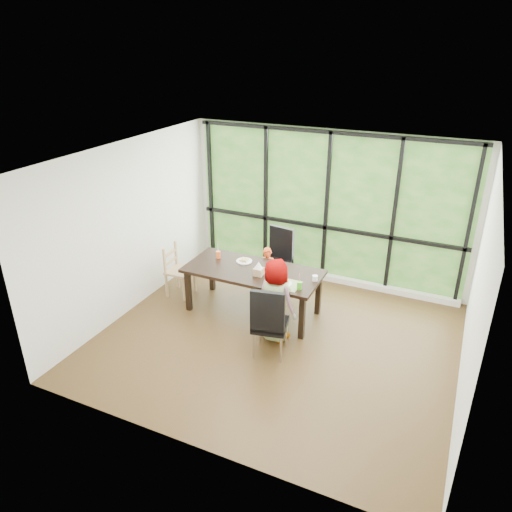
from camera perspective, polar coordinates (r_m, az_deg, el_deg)
name	(u,v)px	position (r m, az deg, el deg)	size (l,w,h in m)	color
ground	(277,339)	(7.21, 2.45, -9.84)	(5.00, 5.00, 0.00)	black
back_wall	(327,207)	(8.52, 8.45, 5.72)	(5.00, 5.00, 0.00)	silver
foliage_backdrop	(327,208)	(8.50, 8.41, 5.68)	(4.80, 0.02, 2.65)	#24511A
window_mullions	(326,208)	(8.47, 8.33, 5.61)	(4.80, 0.06, 2.65)	black
window_sill	(321,276)	(8.94, 7.75, -2.36)	(4.80, 0.12, 0.10)	silver
dining_table	(253,291)	(7.68, -0.37, -4.16)	(2.13, 0.97, 0.75)	black
chair_window_leather	(276,260)	(8.35, 2.35, -0.44)	(0.46, 0.46, 1.08)	black
chair_interior_leather	(270,320)	(6.64, 1.70, -7.56)	(0.46, 0.46, 1.08)	black
chair_end_beech	(180,271)	(8.25, -9.01, -1.75)	(0.42, 0.40, 0.90)	#A5805A
child_toddler	(267,272)	(8.12, 1.37, -1.95)	(0.32, 0.21, 0.88)	#D6451B
child_older	(277,301)	(6.90, 2.48, -5.31)	(0.62, 0.40, 1.27)	slate
placemat	(283,284)	(7.10, 3.22, -3.31)	(0.49, 0.36, 0.01)	tan
plate_far	(244,261)	(7.78, -1.41, -0.61)	(0.26, 0.26, 0.02)	white
plate_near	(284,284)	(7.10, 3.34, -3.28)	(0.23, 0.23, 0.01)	white
orange_cup	(218,255)	(7.91, -4.50, 0.17)	(0.08, 0.08, 0.12)	orange
green_cup	(299,286)	(6.95, 5.15, -3.51)	(0.07, 0.07, 0.12)	green
white_mug	(315,278)	(7.22, 7.00, -2.62)	(0.08, 0.08, 0.08)	white
tissue_box	(259,272)	(7.32, 0.31, -1.87)	(0.14, 0.14, 0.12)	tan
crepe_rolls_far	(244,260)	(7.77, -1.41, -0.44)	(0.15, 0.12, 0.04)	tan
crepe_rolls_near	(284,282)	(7.09, 3.35, -3.10)	(0.15, 0.12, 0.04)	tan
straw_white	(218,249)	(7.87, -4.52, 0.83)	(0.01, 0.01, 0.20)	white
straw_pink	(300,279)	(6.91, 5.19, -2.79)	(0.01, 0.01, 0.20)	pink
tissue	(259,265)	(7.27, 0.31, -1.07)	(0.12, 0.12, 0.11)	white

